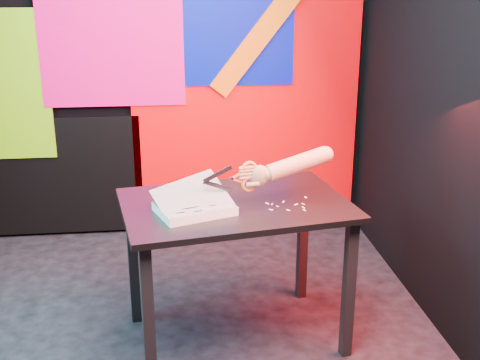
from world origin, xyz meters
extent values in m
cube|color=#272730|center=(0.00, 0.00, 0.00)|extent=(3.00, 3.00, 0.01)
cube|color=black|center=(0.00, 1.50, 1.35)|extent=(3.00, 0.01, 2.70)
cube|color=black|center=(0.00, -1.50, 1.35)|extent=(3.00, 0.01, 2.70)
cube|color=black|center=(1.50, 0.00, 1.35)|extent=(0.01, 3.00, 2.70)
cube|color=#ED0005|center=(0.65, 1.47, 0.85)|extent=(1.60, 0.02, 1.60)
cube|color=#010EAB|center=(0.55, 1.46, 1.45)|extent=(0.85, 0.02, 0.75)
cube|color=#F60274|center=(-0.25, 1.45, 1.35)|extent=(0.95, 0.02, 0.80)
cube|color=#FF6308|center=(0.85, 1.44, 1.55)|extent=(0.91, 0.02, 1.11)
cube|color=black|center=(-0.75, 1.47, 0.45)|extent=(1.30, 0.02, 0.85)
cube|color=black|center=(0.00, -0.34, 0.36)|extent=(0.06, 0.06, 0.72)
cube|color=black|center=(-0.10, 0.25, 0.36)|extent=(0.06, 0.06, 0.72)
cube|color=black|center=(0.95, -0.18, 0.36)|extent=(0.06, 0.06, 0.72)
cube|color=black|center=(0.85, 0.41, 0.36)|extent=(0.06, 0.06, 0.72)
cube|color=black|center=(0.42, 0.04, 0.73)|extent=(1.19, 0.89, 0.03)
cube|color=white|center=(0.22, -0.08, 0.77)|extent=(0.40, 0.34, 0.04)
cube|color=silver|center=(0.22, -0.08, 0.79)|extent=(0.39, 0.34, 0.00)
cube|color=silver|center=(0.22, -0.08, 0.80)|extent=(0.39, 0.33, 0.10)
cube|color=silver|center=(0.21, -0.06, 0.82)|extent=(0.40, 0.31, 0.18)
cylinder|color=black|center=(0.12, -0.23, 0.79)|extent=(0.01, 0.01, 0.00)
cylinder|color=black|center=(0.15, -0.22, 0.79)|extent=(0.01, 0.01, 0.00)
cylinder|color=black|center=(0.18, -0.21, 0.79)|extent=(0.01, 0.01, 0.00)
cylinder|color=black|center=(0.21, -0.20, 0.79)|extent=(0.01, 0.01, 0.00)
cylinder|color=black|center=(0.24, -0.19, 0.79)|extent=(0.01, 0.01, 0.00)
cylinder|color=black|center=(0.28, -0.17, 0.79)|extent=(0.01, 0.01, 0.00)
cylinder|color=black|center=(0.31, -0.16, 0.79)|extent=(0.01, 0.01, 0.00)
cylinder|color=black|center=(0.34, -0.15, 0.79)|extent=(0.01, 0.01, 0.00)
cylinder|color=black|center=(0.37, -0.14, 0.79)|extent=(0.01, 0.01, 0.00)
cylinder|color=black|center=(0.40, -0.13, 0.79)|extent=(0.01, 0.01, 0.00)
cylinder|color=black|center=(0.05, -0.02, 0.79)|extent=(0.01, 0.01, 0.00)
cylinder|color=black|center=(0.08, -0.01, 0.79)|extent=(0.01, 0.01, 0.00)
cylinder|color=black|center=(0.11, 0.00, 0.79)|extent=(0.01, 0.01, 0.00)
cylinder|color=black|center=(0.14, 0.01, 0.79)|extent=(0.01, 0.01, 0.00)
cylinder|color=black|center=(0.17, 0.02, 0.79)|extent=(0.01, 0.01, 0.00)
cylinder|color=black|center=(0.20, 0.03, 0.79)|extent=(0.01, 0.01, 0.00)
cylinder|color=black|center=(0.23, 0.04, 0.79)|extent=(0.01, 0.01, 0.00)
cylinder|color=black|center=(0.26, 0.06, 0.79)|extent=(0.01, 0.01, 0.00)
cylinder|color=black|center=(0.29, 0.07, 0.79)|extent=(0.01, 0.01, 0.00)
cylinder|color=black|center=(0.32, 0.08, 0.79)|extent=(0.01, 0.01, 0.00)
cube|color=black|center=(0.13, -0.06, 0.79)|extent=(0.06, 0.03, 0.00)
cube|color=black|center=(0.23, -0.05, 0.79)|extent=(0.04, 0.03, 0.00)
cube|color=black|center=(0.20, -0.12, 0.79)|extent=(0.08, 0.04, 0.00)
cube|color=black|center=(0.31, -0.10, 0.79)|extent=(0.04, 0.02, 0.00)
cube|color=black|center=(0.16, -0.18, 0.79)|extent=(0.04, 0.03, 0.00)
cube|color=black|center=(0.24, 0.00, 0.79)|extent=(0.05, 0.03, 0.00)
cube|color=black|center=(0.24, -0.16, 0.79)|extent=(0.04, 0.02, 0.00)
cube|color=silver|center=(0.33, -0.04, 0.92)|extent=(0.14, 0.04, 0.08)
cube|color=silver|center=(0.33, -0.04, 0.86)|extent=(0.14, 0.04, 0.08)
cylinder|color=silver|center=(0.40, -0.02, 0.89)|extent=(0.02, 0.02, 0.02)
cube|color=orange|center=(0.43, -0.02, 0.88)|extent=(0.06, 0.02, 0.03)
cube|color=orange|center=(0.43, -0.02, 0.90)|extent=(0.06, 0.02, 0.03)
torus|color=orange|center=(0.49, 0.00, 0.93)|extent=(0.08, 0.03, 0.08)
torus|color=orange|center=(0.49, 0.00, 0.85)|extent=(0.08, 0.03, 0.08)
ellipsoid|color=tan|center=(0.54, 0.01, 0.89)|extent=(0.10, 0.06, 0.10)
cylinder|color=tan|center=(0.49, 0.00, 0.89)|extent=(0.08, 0.04, 0.02)
cylinder|color=tan|center=(0.49, 0.00, 0.91)|extent=(0.07, 0.03, 0.02)
cylinder|color=tan|center=(0.49, 0.00, 0.92)|extent=(0.07, 0.03, 0.02)
cylinder|color=tan|center=(0.49, 0.00, 0.94)|extent=(0.06, 0.03, 0.02)
cylinder|color=tan|center=(0.50, -0.01, 0.86)|extent=(0.06, 0.03, 0.03)
cylinder|color=tan|center=(0.58, 0.02, 0.90)|extent=(0.07, 0.08, 0.07)
cylinder|color=tan|center=(0.73, 0.05, 0.93)|extent=(0.33, 0.15, 0.15)
sphere|color=tan|center=(0.87, 0.08, 0.96)|extent=(0.08, 0.08, 0.08)
cube|color=beige|center=(0.66, 0.01, 0.75)|extent=(0.02, 0.03, 0.00)
cube|color=beige|center=(0.74, -0.07, 0.75)|extent=(0.01, 0.03, 0.00)
cube|color=beige|center=(0.66, -0.10, 0.75)|extent=(0.02, 0.02, 0.00)
cube|color=beige|center=(0.73, -0.11, 0.75)|extent=(0.01, 0.02, 0.00)
cube|color=beige|center=(0.78, 0.06, 0.75)|extent=(0.01, 0.02, 0.00)
cube|color=beige|center=(0.71, -0.03, 0.75)|extent=(0.02, 0.02, 0.00)
cube|color=beige|center=(0.75, -0.02, 0.75)|extent=(0.02, 0.02, 0.00)
cube|color=beige|center=(0.60, -0.01, 0.75)|extent=(0.01, 0.02, 0.00)
cube|color=beige|center=(0.62, -0.04, 0.75)|extent=(0.01, 0.01, 0.00)
cube|color=beige|center=(0.57, 0.00, 0.75)|extent=(0.02, 0.03, 0.00)
cube|color=beige|center=(0.58, -0.08, 0.75)|extent=(0.02, 0.02, 0.00)
camera|label=1|loc=(0.14, -2.67, 1.78)|focal=45.00mm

